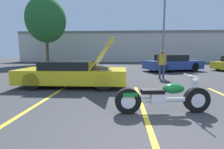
% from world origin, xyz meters
% --- Properties ---
extents(parking_stripe_foreground, '(0.12, 5.06, 0.01)m').
position_xyz_m(parking_stripe_foreground, '(-3.12, 2.47, 0.00)').
color(parking_stripe_foreground, yellow).
rests_on(parking_stripe_foreground, ground).
extents(parking_stripe_middle, '(0.12, 5.06, 0.01)m').
position_xyz_m(parking_stripe_middle, '(-0.08, 2.47, 0.00)').
color(parking_stripe_middle, yellow).
rests_on(parking_stripe_middle, ground).
extents(far_building, '(32.00, 4.20, 4.40)m').
position_xyz_m(far_building, '(0.00, 24.64, 2.34)').
color(far_building, beige).
rests_on(far_building, ground).
extents(light_pole, '(1.21, 0.28, 7.14)m').
position_xyz_m(light_pole, '(3.70, 16.82, 3.95)').
color(light_pole, slate).
rests_on(light_pole, ground).
extents(tree_background, '(4.62, 4.62, 7.87)m').
position_xyz_m(tree_background, '(-9.71, 18.15, 5.20)').
color(tree_background, brown).
rests_on(tree_background, ground).
extents(motorcycle, '(2.40, 0.70, 0.96)m').
position_xyz_m(motorcycle, '(0.37, 1.92, 0.39)').
color(motorcycle, black).
rests_on(motorcycle, ground).
extents(show_car_hood_open, '(4.64, 1.94, 2.12)m').
position_xyz_m(show_car_hood_open, '(-2.80, 5.08, 0.58)').
color(show_car_hood_open, yellow).
rests_on(show_car_hood_open, ground).
extents(parked_car_left_row, '(4.77, 3.33, 1.27)m').
position_xyz_m(parked_car_left_row, '(3.22, 11.51, 0.61)').
color(parked_car_left_row, navy).
rests_on(parked_car_left_row, ground).
extents(spectator_by_show_car, '(0.52, 0.21, 1.59)m').
position_xyz_m(spectator_by_show_car, '(1.55, 7.58, 0.94)').
color(spectator_by_show_car, '#38476B').
rests_on(spectator_by_show_car, ground).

